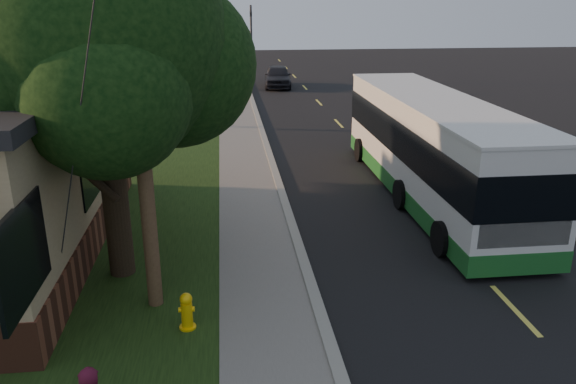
{
  "coord_description": "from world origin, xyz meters",
  "views": [
    {
      "loc": [
        -1.76,
        -9.43,
        6.05
      ],
      "look_at": [
        -0.26,
        3.55,
        1.5
      ],
      "focal_mm": 35.0,
      "sensor_mm": 36.0,
      "label": 1
    }
  ],
  "objects_px": {
    "transit_bus": "(432,145)",
    "distant_car": "(278,76)",
    "utility_pole": "(136,81)",
    "bare_tree_near": "(186,83)",
    "traffic_signal": "(251,38)",
    "bare_tree_far": "(203,60)",
    "leafy_tree": "(102,43)",
    "fire_hydrant": "(187,311)"
  },
  "relations": [
    {
      "from": "bare_tree_far",
      "to": "traffic_signal",
      "type": "bearing_deg",
      "value": 48.81
    },
    {
      "from": "utility_pole",
      "to": "transit_bus",
      "type": "xyz_separation_m",
      "value": [
        7.96,
        5.91,
        -2.95
      ]
    },
    {
      "from": "bare_tree_near",
      "to": "leafy_tree",
      "type": "bearing_deg",
      "value": -92.5
    },
    {
      "from": "leafy_tree",
      "to": "transit_bus",
      "type": "relative_size",
      "value": 0.67
    },
    {
      "from": "fire_hydrant",
      "to": "utility_pole",
      "type": "xyz_separation_m",
      "value": [
        -0.71,
        0.99,
        4.2
      ]
    },
    {
      "from": "traffic_signal",
      "to": "transit_bus",
      "type": "xyz_separation_m",
      "value": [
        4.15,
        -27.1,
        -1.48
      ]
    },
    {
      "from": "leafy_tree",
      "to": "bare_tree_far",
      "type": "relative_size",
      "value": 1.94
    },
    {
      "from": "fire_hydrant",
      "to": "bare_tree_far",
      "type": "relative_size",
      "value": 0.18
    },
    {
      "from": "bare_tree_near",
      "to": "traffic_signal",
      "type": "xyz_separation_m",
      "value": [
        4.0,
        16.0,
        1.01
      ]
    },
    {
      "from": "bare_tree_far",
      "to": "transit_bus",
      "type": "height_order",
      "value": "bare_tree_far"
    },
    {
      "from": "utility_pole",
      "to": "bare_tree_far",
      "type": "height_order",
      "value": "utility_pole"
    },
    {
      "from": "fire_hydrant",
      "to": "leafy_tree",
      "type": "bearing_deg",
      "value": 120.67
    },
    {
      "from": "leafy_tree",
      "to": "utility_pole",
      "type": "bearing_deg",
      "value": -62.4
    },
    {
      "from": "bare_tree_near",
      "to": "distant_car",
      "type": "xyz_separation_m",
      "value": [
        5.63,
        12.43,
        -1.39
      ]
    },
    {
      "from": "fire_hydrant",
      "to": "traffic_signal",
      "type": "relative_size",
      "value": 0.13
    },
    {
      "from": "bare_tree_far",
      "to": "traffic_signal",
      "type": "height_order",
      "value": "traffic_signal"
    },
    {
      "from": "distant_car",
      "to": "transit_bus",
      "type": "bearing_deg",
      "value": -79.14
    },
    {
      "from": "utility_pole",
      "to": "bare_tree_far",
      "type": "bearing_deg",
      "value": 89.4
    },
    {
      "from": "leafy_tree",
      "to": "bare_tree_far",
      "type": "bearing_deg",
      "value": 87.55
    },
    {
      "from": "leafy_tree",
      "to": "bare_tree_near",
      "type": "bearing_deg",
      "value": 87.5
    },
    {
      "from": "leafy_tree",
      "to": "distant_car",
      "type": "relative_size",
      "value": 1.74
    },
    {
      "from": "utility_pole",
      "to": "distant_car",
      "type": "xyz_separation_m",
      "value": [
        5.43,
        29.44,
        -3.87
      ]
    },
    {
      "from": "bare_tree_near",
      "to": "bare_tree_far",
      "type": "xyz_separation_m",
      "value": [
        0.5,
        12.0,
        -0.15
      ]
    },
    {
      "from": "bare_tree_near",
      "to": "distant_car",
      "type": "bearing_deg",
      "value": 65.65
    },
    {
      "from": "fire_hydrant",
      "to": "utility_pole",
      "type": "height_order",
      "value": "utility_pole"
    },
    {
      "from": "transit_bus",
      "to": "traffic_signal",
      "type": "bearing_deg",
      "value": 98.71
    },
    {
      "from": "utility_pole",
      "to": "traffic_signal",
      "type": "height_order",
      "value": "utility_pole"
    },
    {
      "from": "utility_pole",
      "to": "leafy_tree",
      "type": "xyz_separation_m",
      "value": [
        -0.87,
        1.66,
        0.54
      ]
    },
    {
      "from": "bare_tree_far",
      "to": "leafy_tree",
      "type": "bearing_deg",
      "value": -92.45
    },
    {
      "from": "transit_bus",
      "to": "distant_car",
      "type": "height_order",
      "value": "transit_bus"
    },
    {
      "from": "transit_bus",
      "to": "utility_pole",
      "type": "bearing_deg",
      "value": -143.41
    },
    {
      "from": "fire_hydrant",
      "to": "bare_tree_far",
      "type": "distance_m",
      "value": 30.04
    },
    {
      "from": "distant_car",
      "to": "bare_tree_near",
      "type": "bearing_deg",
      "value": -109.62
    },
    {
      "from": "leafy_tree",
      "to": "bare_tree_near",
      "type": "relative_size",
      "value": 1.81
    },
    {
      "from": "traffic_signal",
      "to": "utility_pole",
      "type": "bearing_deg",
      "value": -96.58
    },
    {
      "from": "transit_bus",
      "to": "distant_car",
      "type": "xyz_separation_m",
      "value": [
        -2.53,
        23.53,
        -0.92
      ]
    },
    {
      "from": "utility_pole",
      "to": "bare_tree_near",
      "type": "relative_size",
      "value": 2.11
    },
    {
      "from": "traffic_signal",
      "to": "distant_car",
      "type": "height_order",
      "value": "traffic_signal"
    },
    {
      "from": "distant_car",
      "to": "bare_tree_far",
      "type": "bearing_deg",
      "value": -170.45
    },
    {
      "from": "leafy_tree",
      "to": "bare_tree_near",
      "type": "height_order",
      "value": "leafy_tree"
    },
    {
      "from": "utility_pole",
      "to": "bare_tree_far",
      "type": "distance_m",
      "value": 29.13
    },
    {
      "from": "transit_bus",
      "to": "distant_car",
      "type": "distance_m",
      "value": 23.68
    }
  ]
}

